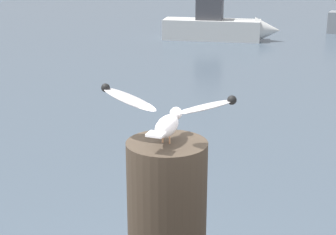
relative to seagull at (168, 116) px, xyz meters
name	(u,v)px	position (x,y,z in m)	size (l,w,h in m)	color
seagull	(168,116)	(0.00, 0.00, 0.00)	(0.67, 0.38, 0.27)	tan
boat_white	(223,26)	(1.92, 16.98, -1.96)	(4.22, 1.71, 4.15)	silver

